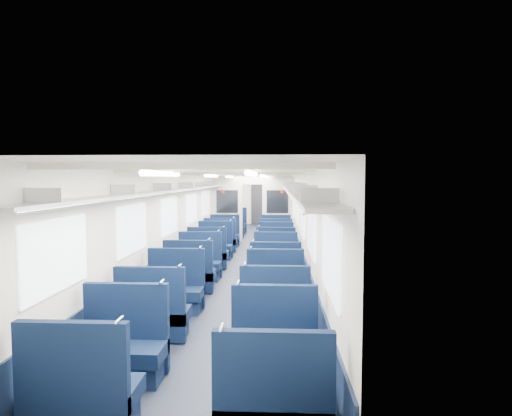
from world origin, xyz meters
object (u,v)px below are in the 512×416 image
Objects in this scene: bulkhead at (252,206)px; seat_6 at (175,292)px; seat_9 at (275,278)px; seat_1 at (273,410)px; seat_17 at (276,242)px; seat_23 at (276,226)px; seat_10 at (199,265)px; seat_22 at (235,225)px; seat_0 at (80,397)px; seat_15 at (276,249)px; seat_2 at (123,350)px; seat_19 at (276,237)px; seat_13 at (276,255)px; seat_21 at (276,229)px; seat_18 at (225,237)px; end_door at (259,203)px; seat_20 at (231,229)px; seat_14 at (215,247)px; seat_16 at (220,241)px; seat_11 at (276,265)px; seat_5 at (275,314)px; seat_12 at (208,255)px; seat_4 at (153,316)px; seat_7 at (275,293)px; seat_8 at (190,275)px; seat_3 at (274,352)px.

seat_6 is (-0.83, -8.00, -0.91)m from bulkhead.
seat_1 is at bearing -90.00° from seat_9.
seat_23 is at bearing 90.00° from seat_17.
seat_22 is at bearing 90.00° from seat_10.
seat_0 is 1.00× the size of seat_15.
seat_2 is 1.00× the size of seat_19.
seat_15 is (1.66, 2.25, 0.00)m from seat_10.
seat_17 is at bearing 90.00° from seat_13.
seat_13 is at bearing 76.49° from seat_0.
seat_21 is (1.66, 6.60, 0.00)m from seat_10.
seat_15 is (0.00, 8.07, 0.00)m from seat_1.
seat_18 is 1.00× the size of seat_22.
end_door is 1.87× the size of seat_20.
seat_22 is (0.00, 3.36, 0.00)m from seat_18.
seat_2 is 1.00× the size of seat_14.
seat_16 and seat_22 have the same top height.
seat_11 is at bearing -90.00° from seat_23.
seat_17 is at bearing 63.80° from seat_10.
seat_5 is 1.00× the size of seat_20.
seat_6 is at bearing -93.46° from end_door.
seat_5 is 8.05m from seat_18.
seat_1 and seat_11 have the same top height.
seat_4 is at bearing -90.00° from seat_12.
seat_4 is at bearing -103.56° from seat_17.
seat_7 is 1.00× the size of seat_14.
seat_8 is 1.00× the size of seat_9.
end_door is 12.57m from seat_8.
seat_3 is 1.00× the size of seat_11.
seat_8 is 2.21m from seat_12.
seat_18 is 1.00× the size of seat_19.
seat_12 is 2.76m from seat_17.
seat_7 is at bearing -53.55° from seat_10.
seat_2 is 2.41m from seat_6.
seat_4 is 1.00× the size of seat_20.
seat_14 is at bearing -107.25° from seat_23.
seat_21 is at bearing 61.88° from seat_16.
seat_15 is (1.66, -0.15, 0.00)m from seat_14.
seat_11 is (1.66, 3.54, 0.00)m from seat_4.
seat_21 is at bearing 82.31° from seat_0.
seat_22 is (-1.66, 9.08, 0.00)m from seat_9.
seat_20 is (-0.83, 0.83, -0.91)m from bulkhead.
end_door is 1.87× the size of seat_8.
seat_23 is at bearing 90.00° from seat_5.
seat_16 is at bearing 90.00° from seat_14.
end_door reaches higher than seat_13.
seat_22 is at bearing 90.00° from seat_16.
seat_2 and seat_17 have the same top height.
bulkhead is at bearing 69.83° from seat_16.
end_door is at bearing 102.52° from seat_23.
seat_4 is at bearing -90.00° from seat_14.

